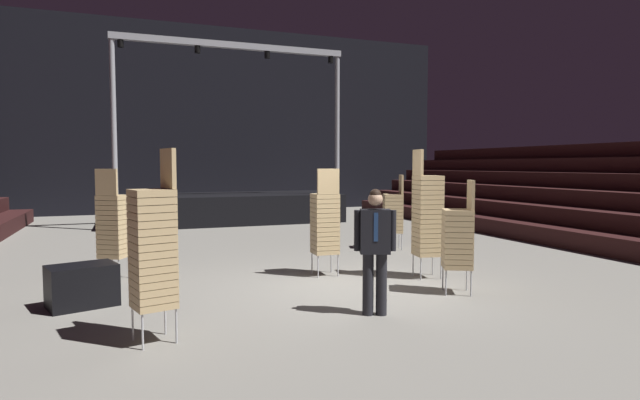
% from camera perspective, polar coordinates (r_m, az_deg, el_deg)
% --- Properties ---
extents(ground_plane, '(22.00, 30.00, 0.10)m').
position_cam_1_polar(ground_plane, '(8.85, 2.42, -9.72)').
color(ground_plane, gray).
extents(arena_end_wall, '(22.00, 0.30, 8.00)m').
position_cam_1_polar(arena_end_wall, '(23.24, -12.36, 8.66)').
color(arena_end_wall, black).
rests_on(arena_end_wall, ground_plane).
extents(stage_riser, '(7.84, 3.29, 6.01)m').
position_cam_1_polar(stage_riser, '(18.70, -10.18, -0.59)').
color(stage_riser, black).
rests_on(stage_riser, ground_plane).
extents(man_with_tie, '(0.56, 0.36, 1.71)m').
position_cam_1_polar(man_with_tie, '(7.01, 6.09, -4.87)').
color(man_with_tie, black).
rests_on(man_with_tie, ground_plane).
extents(chair_stack_front_left, '(0.54, 0.54, 2.22)m').
position_cam_1_polar(chair_stack_front_left, '(6.19, -17.91, -4.86)').
color(chair_stack_front_left, '#B2B5BA').
rests_on(chair_stack_front_left, ground_plane).
extents(chair_stack_front_right, '(0.57, 0.57, 1.79)m').
position_cam_1_polar(chair_stack_front_right, '(12.55, 8.08, -1.32)').
color(chair_stack_front_right, '#B2B5BA').
rests_on(chair_stack_front_right, ground_plane).
extents(chair_stack_mid_left, '(0.46, 0.46, 1.96)m').
position_cam_1_polar(chair_stack_mid_left, '(9.49, 0.55, -2.45)').
color(chair_stack_mid_left, '#B2B5BA').
rests_on(chair_stack_mid_left, ground_plane).
extents(chair_stack_mid_right, '(0.59, 0.59, 1.79)m').
position_cam_1_polar(chair_stack_mid_right, '(8.45, 14.97, -3.93)').
color(chair_stack_mid_right, '#B2B5BA').
rests_on(chair_stack_mid_right, ground_plane).
extents(chair_stack_mid_centre, '(0.61, 0.61, 1.96)m').
position_cam_1_polar(chair_stack_mid_centre, '(9.79, -21.76, -2.53)').
color(chair_stack_mid_centre, '#B2B5BA').
rests_on(chair_stack_mid_centre, ground_plane).
extents(chair_stack_rear_left, '(0.51, 0.51, 2.31)m').
position_cam_1_polar(chair_stack_rear_left, '(9.46, 11.74, -1.52)').
color(chair_stack_rear_left, '#B2B5BA').
rests_on(chair_stack_rear_left, ground_plane).
extents(equipment_road_case, '(1.04, 0.84, 0.60)m').
position_cam_1_polar(equipment_road_case, '(8.25, -24.75, -8.57)').
color(equipment_road_case, black).
rests_on(equipment_road_case, ground_plane).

